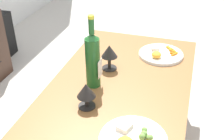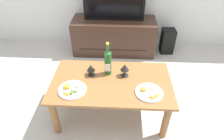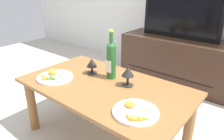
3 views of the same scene
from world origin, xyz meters
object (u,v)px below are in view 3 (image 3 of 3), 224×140
(tv_screen, at_px, (181,12))
(dinner_plate_right, at_px, (135,111))
(wine_bottle, at_px, (111,59))
(dining_table, at_px, (105,95))
(dinner_plate_left, at_px, (55,77))
(tv_stand, at_px, (176,60))
(goblet_right, at_px, (128,73))
(goblet_left, at_px, (92,64))

(tv_screen, relative_size, dinner_plate_right, 3.43)
(dinner_plate_right, bearing_deg, wine_bottle, 145.50)
(dining_table, distance_m, dinner_plate_left, 0.41)
(tv_stand, bearing_deg, dinner_plate_right, -75.18)
(dinner_plate_left, bearing_deg, tv_screen, 77.27)
(tv_stand, height_order, wine_bottle, wine_bottle)
(dining_table, distance_m, tv_stand, 1.34)
(wine_bottle, distance_m, dinner_plate_right, 0.51)
(dinner_plate_left, bearing_deg, dinner_plate_right, 0.07)
(tv_stand, xyz_separation_m, dinner_plate_right, (0.39, -1.49, 0.21))
(wine_bottle, bearing_deg, dinner_plate_left, -139.71)
(dinner_plate_right, bearing_deg, tv_screen, 104.84)
(dinner_plate_left, bearing_deg, goblet_right, 26.33)
(goblet_left, bearing_deg, tv_screen, 81.64)
(tv_stand, relative_size, wine_bottle, 3.49)
(goblet_right, distance_m, dinner_plate_right, 0.35)
(tv_stand, height_order, tv_screen, tv_screen)
(goblet_right, xyz_separation_m, dinner_plate_right, (0.23, -0.25, -0.09))
(dining_table, xyz_separation_m, wine_bottle, (-0.04, 0.13, 0.23))
(tv_stand, xyz_separation_m, dinner_plate_left, (-0.34, -1.49, 0.21))
(dining_table, height_order, wine_bottle, wine_bottle)
(tv_stand, distance_m, goblet_right, 1.29)
(dining_table, distance_m, goblet_left, 0.29)
(tv_stand, height_order, dinner_plate_left, tv_stand)
(goblet_left, bearing_deg, dining_table, -24.05)
(dining_table, xyz_separation_m, dinner_plate_right, (0.36, -0.15, 0.09))
(tv_stand, xyz_separation_m, goblet_left, (-0.18, -1.24, 0.28))
(dining_table, bearing_deg, tv_stand, 91.35)
(dining_table, distance_m, tv_screen, 1.41)
(dinner_plate_right, bearing_deg, goblet_left, 156.79)
(dining_table, relative_size, tv_stand, 0.94)
(tv_screen, distance_m, dinner_plate_left, 1.57)
(goblet_right, relative_size, dinner_plate_left, 0.53)
(dining_table, xyz_separation_m, tv_stand, (-0.03, 1.34, -0.12))
(wine_bottle, bearing_deg, goblet_left, -170.28)
(tv_stand, xyz_separation_m, goblet_right, (0.16, -1.24, 0.30))
(wine_bottle, relative_size, dinner_plate_right, 1.41)
(dinner_plate_right, bearing_deg, dinner_plate_left, -179.93)
(goblet_left, relative_size, dinner_plate_left, 0.45)
(goblet_left, bearing_deg, tv_stand, 81.66)
(dining_table, xyz_separation_m, goblet_right, (0.13, 0.10, 0.18))
(dinner_plate_right, bearing_deg, tv_stand, 104.82)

